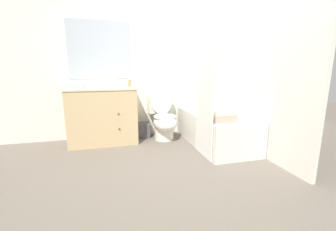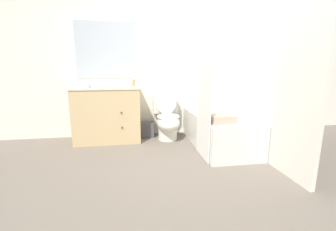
{
  "view_description": "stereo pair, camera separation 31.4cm",
  "coord_description": "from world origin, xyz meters",
  "px_view_note": "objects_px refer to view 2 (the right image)",
  "views": [
    {
      "loc": [
        -0.69,
        -2.17,
        1.19
      ],
      "look_at": [
        0.11,
        0.8,
        0.54
      ],
      "focal_mm": 24.0,
      "sensor_mm": 36.0,
      "label": 1
    },
    {
      "loc": [
        -0.38,
        -2.24,
        1.19
      ],
      "look_at": [
        0.11,
        0.8,
        0.54
      ],
      "focal_mm": 24.0,
      "sensor_mm": 36.0,
      "label": 2
    }
  ],
  "objects_px": {
    "wastebasket": "(147,129)",
    "bath_towel_folded": "(222,119)",
    "toilet": "(167,120)",
    "tissue_box": "(127,83)",
    "bathtub": "(217,129)",
    "hand_towel_folded": "(81,86)",
    "vanity_cabinet": "(108,113)",
    "sink_faucet": "(107,84)",
    "soap_dispenser": "(134,83)"
  },
  "relations": [
    {
      "from": "tissue_box",
      "to": "soap_dispenser",
      "type": "distance_m",
      "value": 0.17
    },
    {
      "from": "bathtub",
      "to": "bath_towel_folded",
      "type": "xyz_separation_m",
      "value": [
        -0.15,
        -0.53,
        0.29
      ]
    },
    {
      "from": "sink_faucet",
      "to": "tissue_box",
      "type": "height_order",
      "value": "sink_faucet"
    },
    {
      "from": "bath_towel_folded",
      "to": "toilet",
      "type": "bearing_deg",
      "value": 121.1
    },
    {
      "from": "toilet",
      "to": "bath_towel_folded",
      "type": "distance_m",
      "value": 1.13
    },
    {
      "from": "toilet",
      "to": "bathtub",
      "type": "relative_size",
      "value": 0.56
    },
    {
      "from": "vanity_cabinet",
      "to": "bath_towel_folded",
      "type": "distance_m",
      "value": 1.87
    },
    {
      "from": "sink_faucet",
      "to": "soap_dispenser",
      "type": "height_order",
      "value": "soap_dispenser"
    },
    {
      "from": "toilet",
      "to": "tissue_box",
      "type": "bearing_deg",
      "value": 161.04
    },
    {
      "from": "bathtub",
      "to": "soap_dispenser",
      "type": "height_order",
      "value": "soap_dispenser"
    },
    {
      "from": "toilet",
      "to": "wastebasket",
      "type": "distance_m",
      "value": 0.43
    },
    {
      "from": "toilet",
      "to": "wastebasket",
      "type": "xyz_separation_m",
      "value": [
        -0.33,
        0.18,
        -0.2
      ]
    },
    {
      "from": "sink_faucet",
      "to": "hand_towel_folded",
      "type": "distance_m",
      "value": 0.52
    },
    {
      "from": "soap_dispenser",
      "to": "bath_towel_folded",
      "type": "relative_size",
      "value": 0.44
    },
    {
      "from": "sink_faucet",
      "to": "bath_towel_folded",
      "type": "distance_m",
      "value": 2.03
    },
    {
      "from": "sink_faucet",
      "to": "bathtub",
      "type": "height_order",
      "value": "sink_faucet"
    },
    {
      "from": "wastebasket",
      "to": "soap_dispenser",
      "type": "relative_size",
      "value": 1.9
    },
    {
      "from": "bathtub",
      "to": "wastebasket",
      "type": "xyz_separation_m",
      "value": [
        -1.06,
        0.6,
        -0.12
      ]
    },
    {
      "from": "vanity_cabinet",
      "to": "hand_towel_folded",
      "type": "relative_size",
      "value": 3.97
    },
    {
      "from": "soap_dispenser",
      "to": "tissue_box",
      "type": "bearing_deg",
      "value": 130.75
    },
    {
      "from": "wastebasket",
      "to": "toilet",
      "type": "bearing_deg",
      "value": -28.0
    },
    {
      "from": "vanity_cabinet",
      "to": "tissue_box",
      "type": "bearing_deg",
      "value": 23.76
    },
    {
      "from": "toilet",
      "to": "soap_dispenser",
      "type": "height_order",
      "value": "soap_dispenser"
    },
    {
      "from": "bathtub",
      "to": "tissue_box",
      "type": "height_order",
      "value": "tissue_box"
    },
    {
      "from": "bathtub",
      "to": "hand_towel_folded",
      "type": "bearing_deg",
      "value": 170.87
    },
    {
      "from": "vanity_cabinet",
      "to": "wastebasket",
      "type": "distance_m",
      "value": 0.73
    },
    {
      "from": "wastebasket",
      "to": "bath_towel_folded",
      "type": "distance_m",
      "value": 1.51
    },
    {
      "from": "bathtub",
      "to": "vanity_cabinet",
      "type": "bearing_deg",
      "value": 163.52
    },
    {
      "from": "vanity_cabinet",
      "to": "hand_towel_folded",
      "type": "bearing_deg",
      "value": -154.05
    },
    {
      "from": "wastebasket",
      "to": "tissue_box",
      "type": "bearing_deg",
      "value": 171.53
    },
    {
      "from": "toilet",
      "to": "tissue_box",
      "type": "relative_size",
      "value": 6.08
    },
    {
      "from": "vanity_cabinet",
      "to": "bath_towel_folded",
      "type": "relative_size",
      "value": 3.36
    },
    {
      "from": "hand_towel_folded",
      "to": "vanity_cabinet",
      "type": "bearing_deg",
      "value": 25.95
    },
    {
      "from": "bath_towel_folded",
      "to": "hand_towel_folded",
      "type": "bearing_deg",
      "value": 155.77
    },
    {
      "from": "tissue_box",
      "to": "wastebasket",
      "type": "bearing_deg",
      "value": -8.47
    },
    {
      "from": "vanity_cabinet",
      "to": "toilet",
      "type": "xyz_separation_m",
      "value": [
        0.98,
        -0.08,
        -0.12
      ]
    },
    {
      "from": "tissue_box",
      "to": "sink_faucet",
      "type": "bearing_deg",
      "value": 169.8
    },
    {
      "from": "hand_towel_folded",
      "to": "soap_dispenser",
      "type": "bearing_deg",
      "value": 13.53
    },
    {
      "from": "hand_towel_folded",
      "to": "bath_towel_folded",
      "type": "relative_size",
      "value": 0.85
    },
    {
      "from": "hand_towel_folded",
      "to": "toilet",
      "type": "bearing_deg",
      "value": 3.97
    },
    {
      "from": "vanity_cabinet",
      "to": "tissue_box",
      "type": "xyz_separation_m",
      "value": [
        0.33,
        0.14,
        0.49
      ]
    },
    {
      "from": "wastebasket",
      "to": "bath_towel_folded",
      "type": "relative_size",
      "value": 0.83
    },
    {
      "from": "vanity_cabinet",
      "to": "soap_dispenser",
      "type": "height_order",
      "value": "soap_dispenser"
    },
    {
      "from": "tissue_box",
      "to": "bath_towel_folded",
      "type": "distance_m",
      "value": 1.75
    },
    {
      "from": "soap_dispenser",
      "to": "hand_towel_folded",
      "type": "distance_m",
      "value": 0.82
    },
    {
      "from": "soap_dispenser",
      "to": "bath_towel_folded",
      "type": "distance_m",
      "value": 1.59
    },
    {
      "from": "wastebasket",
      "to": "hand_towel_folded",
      "type": "xyz_separation_m",
      "value": [
        -1.01,
        -0.27,
        0.8
      ]
    },
    {
      "from": "bath_towel_folded",
      "to": "wastebasket",
      "type": "bearing_deg",
      "value": 128.76
    },
    {
      "from": "vanity_cabinet",
      "to": "bath_towel_folded",
      "type": "xyz_separation_m",
      "value": [
        1.56,
        -1.03,
        0.08
      ]
    },
    {
      "from": "bathtub",
      "to": "bath_towel_folded",
      "type": "distance_m",
      "value": 0.62
    }
  ]
}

